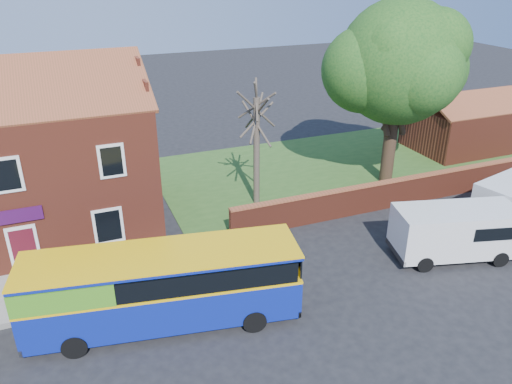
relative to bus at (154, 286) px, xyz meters
name	(u,v)px	position (x,y,z in m)	size (l,w,h in m)	color
ground	(242,343)	(2.53, -2.15, -1.69)	(120.00, 120.00, 0.00)	black
pavement	(29,294)	(-4.47, 3.60, -1.63)	(18.00, 3.50, 0.12)	gray
kerb	(29,321)	(-4.47, 1.85, -1.62)	(18.00, 0.15, 0.14)	slate
grass_strip	(358,164)	(15.53, 10.85, -1.67)	(26.00, 12.00, 0.04)	#426B28
shop_building	(16,167)	(-4.49, 9.35, 1.73)	(12.30, 8.13, 10.50)	maroon
boundary_wall	(418,188)	(15.53, 4.85, -0.88)	(22.00, 0.38, 1.60)	maroon
outbuilding	(469,125)	(24.53, 10.85, -0.08)	(8.20, 5.06, 4.17)	maroon
bus	(154,286)	(0.00, 0.00, 0.00)	(10.02, 4.08, 2.97)	#0D1F92
van_near	(456,231)	(13.35, -0.38, -0.36)	(5.78, 3.49, 2.38)	silver
large_tree	(398,66)	(15.63, 8.00, 5.24)	(8.68, 6.87, 10.58)	black
bare_tree	(257,146)	(7.17, 8.01, 1.65)	(2.44, 2.90, 6.50)	#4C4238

